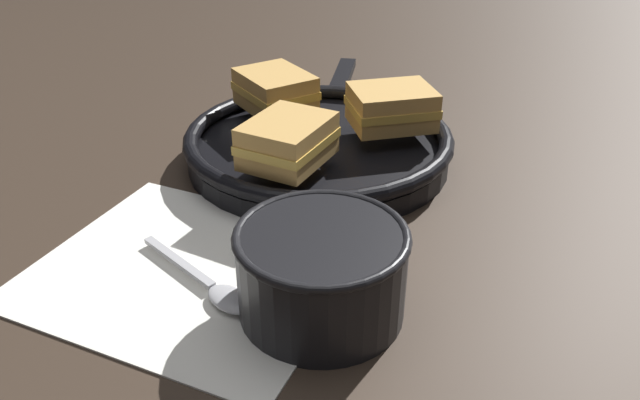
% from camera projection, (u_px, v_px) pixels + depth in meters
% --- Properties ---
extents(ground_plane, '(4.00, 4.00, 0.00)m').
position_uv_depth(ground_plane, '(281.00, 255.00, 0.59)').
color(ground_plane, '#382B21').
extents(napkin, '(0.30, 0.26, 0.00)m').
position_uv_depth(napkin, '(193.00, 269.00, 0.57)').
color(napkin, white).
rests_on(napkin, ground_plane).
extents(soup_bowl, '(0.14, 0.14, 0.08)m').
position_uv_depth(soup_bowl, '(322.00, 267.00, 0.50)').
color(soup_bowl, black).
rests_on(soup_bowl, ground_plane).
extents(spoon, '(0.14, 0.08, 0.01)m').
position_uv_depth(spoon, '(215.00, 288.00, 0.53)').
color(spoon, '#B7B7BC').
rests_on(spoon, napkin).
extents(skillet, '(0.32, 0.45, 0.04)m').
position_uv_depth(skillet, '(319.00, 144.00, 0.75)').
color(skillet, black).
rests_on(skillet, ground_plane).
extents(sandwich_near_left, '(0.12, 0.12, 0.05)m').
position_uv_depth(sandwich_near_left, '(392.00, 107.00, 0.74)').
color(sandwich_near_left, tan).
rests_on(sandwich_near_left, skillet).
extents(sandwich_near_right, '(0.12, 0.12, 0.05)m').
position_uv_depth(sandwich_near_right, '(275.00, 90.00, 0.79)').
color(sandwich_near_right, tan).
rests_on(sandwich_near_right, skillet).
extents(sandwich_far_left, '(0.09, 0.11, 0.05)m').
position_uv_depth(sandwich_far_left, '(288.00, 141.00, 0.66)').
color(sandwich_far_left, tan).
rests_on(sandwich_far_left, skillet).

